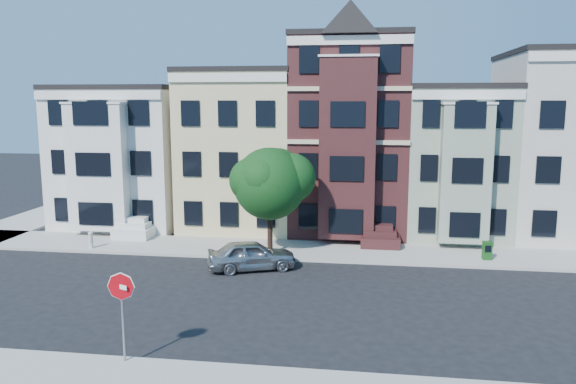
# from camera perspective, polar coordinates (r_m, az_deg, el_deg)

# --- Properties ---
(ground) EXTENTS (120.00, 120.00, 0.00)m
(ground) POSITION_cam_1_polar(r_m,az_deg,el_deg) (23.73, 4.95, -11.35)
(ground) COLOR black
(far_sidewalk) EXTENTS (60.00, 4.00, 0.15)m
(far_sidewalk) POSITION_cam_1_polar(r_m,az_deg,el_deg) (31.31, 5.77, -6.08)
(far_sidewalk) COLOR #9E9B93
(far_sidewalk) RESTS_ON ground
(house_white) EXTENTS (8.00, 9.00, 9.00)m
(house_white) POSITION_cam_1_polar(r_m,az_deg,el_deg) (40.25, -15.61, 3.47)
(house_white) COLOR silver
(house_white) RESTS_ON ground
(house_yellow) EXTENTS (7.00, 9.00, 10.00)m
(house_yellow) POSITION_cam_1_polar(r_m,az_deg,el_deg) (37.71, -4.41, 4.17)
(house_yellow) COLOR beige
(house_yellow) RESTS_ON ground
(house_brown) EXTENTS (7.00, 9.00, 12.00)m
(house_brown) POSITION_cam_1_polar(r_m,az_deg,el_deg) (36.77, 6.34, 5.58)
(house_brown) COLOR #391819
(house_brown) RESTS_ON ground
(house_green) EXTENTS (6.00, 9.00, 9.00)m
(house_green) POSITION_cam_1_polar(r_m,az_deg,el_deg) (37.27, 16.35, 2.99)
(house_green) COLOR gray
(house_green) RESTS_ON ground
(house_cream) EXTENTS (8.00, 9.00, 11.00)m
(house_cream) POSITION_cam_1_polar(r_m,az_deg,el_deg) (38.82, 26.71, 4.10)
(house_cream) COLOR beige
(house_cream) RESTS_ON ground
(street_tree) EXTENTS (6.32, 6.32, 7.10)m
(street_tree) POSITION_cam_1_polar(r_m,az_deg,el_deg) (29.90, -1.86, 0.34)
(street_tree) COLOR #174D19
(street_tree) RESTS_ON far_sidewalk
(parked_car) EXTENTS (4.71, 3.19, 1.49)m
(parked_car) POSITION_cam_1_polar(r_m,az_deg,el_deg) (28.14, -3.73, -6.41)
(parked_car) COLOR #9FA1A5
(parked_car) RESTS_ON ground
(newspaper_box) EXTENTS (0.47, 0.43, 0.96)m
(newspaper_box) POSITION_cam_1_polar(r_m,az_deg,el_deg) (31.13, 19.57, -5.61)
(newspaper_box) COLOR #195018
(newspaper_box) RESTS_ON far_sidewalk
(fire_hydrant) EXTENTS (0.33, 0.33, 0.76)m
(fire_hydrant) POSITION_cam_1_polar(r_m,az_deg,el_deg) (33.46, -19.39, -4.76)
(fire_hydrant) COLOR beige
(fire_hydrant) RESTS_ON far_sidewalk
(stop_sign) EXTENTS (0.89, 0.46, 3.30)m
(stop_sign) POSITION_cam_1_polar(r_m,az_deg,el_deg) (18.75, -16.47, -11.57)
(stop_sign) COLOR #A4060F
(stop_sign) RESTS_ON near_sidewalk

